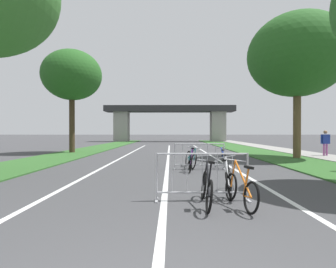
{
  "coord_description": "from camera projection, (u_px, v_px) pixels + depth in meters",
  "views": [
    {
      "loc": [
        0.14,
        -1.76,
        1.51
      ],
      "look_at": [
        -0.08,
        21.45,
        1.34
      ],
      "focal_mm": 29.13,
      "sensor_mm": 36.0,
      "label": 1
    }
  ],
  "objects": [
    {
      "name": "grass_verge_left",
      "position": [
        88.0,
        150.0,
        22.11
      ],
      "size": [
        3.16,
        49.57,
        0.05
      ],
      "primitive_type": "cube",
      "color": "#2D5B26",
      "rests_on": "ground"
    },
    {
      "name": "grass_verge_right",
      "position": [
        250.0,
        150.0,
        21.99
      ],
      "size": [
        3.16,
        49.57,
        0.05
      ],
      "primitive_type": "cube",
      "color": "#2D5B26",
      "rests_on": "ground"
    },
    {
      "name": "sidewalk_path_right",
      "position": [
        283.0,
        150.0,
        21.96
      ],
      "size": [
        2.27,
        49.57,
        0.08
      ],
      "primitive_type": "cube",
      "color": "gray",
      "rests_on": "ground"
    },
    {
      "name": "lane_stripe_center",
      "position": [
        168.0,
        157.0,
        16.11
      ],
      "size": [
        0.14,
        28.68,
        0.01
      ],
      "primitive_type": "cube",
      "color": "silver",
      "rests_on": "ground"
    },
    {
      "name": "lane_stripe_right_lane",
      "position": [
        214.0,
        157.0,
        16.09
      ],
      "size": [
        0.14,
        28.68,
        0.01
      ],
      "primitive_type": "cube",
      "color": "silver",
      "rests_on": "ground"
    },
    {
      "name": "lane_stripe_left_lane",
      "position": [
        122.0,
        157.0,
        16.14
      ],
      "size": [
        0.14,
        28.68,
        0.01
      ],
      "primitive_type": "cube",
      "color": "silver",
      "rests_on": "ground"
    },
    {
      "name": "overpass_bridge",
      "position": [
        170.0,
        117.0,
        42.71
      ],
      "size": [
        20.12,
        3.29,
        5.59
      ],
      "color": "#2D2D30",
      "rests_on": "ground"
    },
    {
      "name": "tree_left_pine_near",
      "position": [
        72.0,
        75.0,
        19.49
      ],
      "size": [
        4.22,
        4.22,
        7.39
      ],
      "color": "#3D2D1E",
      "rests_on": "ground"
    },
    {
      "name": "tree_right_oak_mid",
      "position": [
        297.0,
        56.0,
        15.47
      ],
      "size": [
        5.53,
        5.53,
        8.23
      ],
      "color": "brown",
      "rests_on": "ground"
    },
    {
      "name": "crowd_barrier_nearest",
      "position": [
        202.0,
        177.0,
        5.98
      ],
      "size": [
        2.07,
        0.47,
        1.05
      ],
      "rotation": [
        0.0,
        0.0,
        0.01
      ],
      "color": "#ADADB2",
      "rests_on": "ground"
    },
    {
      "name": "crowd_barrier_second",
      "position": [
        199.0,
        157.0,
        11.03
      ],
      "size": [
        2.07,
        0.48,
        1.05
      ],
      "rotation": [
        0.0,
        0.0,
        -0.02
      ],
      "color": "#ADADB2",
      "rests_on": "ground"
    },
    {
      "name": "bicycle_orange_0",
      "position": [
        241.0,
        190.0,
        5.49
      ],
      "size": [
        0.5,
        1.61,
        0.94
      ],
      "rotation": [
        0.0,
        0.0,
        0.15
      ],
      "color": "black",
      "rests_on": "ground"
    },
    {
      "name": "bicycle_blue_1",
      "position": [
        225.0,
        160.0,
        11.4
      ],
      "size": [
        0.44,
        1.61,
        0.89
      ],
      "rotation": [
        0.0,
        0.0,
        -0.06
      ],
      "color": "black",
      "rests_on": "ground"
    },
    {
      "name": "bicycle_purple_2",
      "position": [
        191.0,
        162.0,
        10.51
      ],
      "size": [
        0.51,
        1.63,
        0.93
      ],
      "rotation": [
        0.0,
        0.0,
        -0.05
      ],
      "color": "black",
      "rests_on": "ground"
    },
    {
      "name": "bicycle_teal_3",
      "position": [
        191.0,
        159.0,
        11.53
      ],
      "size": [
        0.64,
        1.76,
        0.93
      ],
      "rotation": [
        0.0,
        0.0,
        3.3
      ],
      "color": "black",
      "rests_on": "ground"
    },
    {
      "name": "bicycle_black_4",
      "position": [
        207.0,
        188.0,
        5.56
      ],
      "size": [
        0.44,
        1.73,
        0.96
      ],
      "rotation": [
        0.0,
        0.0,
        -0.03
      ],
      "color": "black",
      "rests_on": "ground"
    },
    {
      "name": "bicycle_silver_5",
      "position": [
        229.0,
        180.0,
        6.5
      ],
      "size": [
        0.58,
        1.69,
        0.93
      ],
      "rotation": [
        0.0,
        0.0,
        -0.25
      ],
      "color": "black",
      "rests_on": "ground"
    },
    {
      "name": "pedestrian_in_red_jacket",
      "position": [
        325.0,
        141.0,
        16.51
      ],
      "size": [
        0.58,
        0.29,
        1.61
      ],
      "rotation": [
        0.0,
        0.0,
        3.19
      ],
      "color": "#994C8C",
      "rests_on": "ground"
    }
  ]
}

